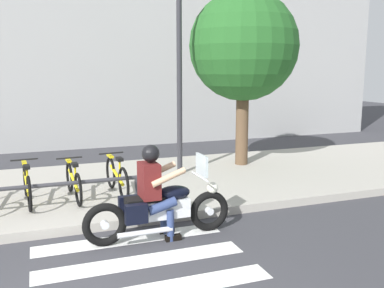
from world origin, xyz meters
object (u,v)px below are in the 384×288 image
object	(u,v)px
rider	(155,185)
bicycle_4	(27,185)
motorcycle	(160,209)
bicycle_6	(117,177)
tree_near_rack	(244,47)
bicycle_5	(73,181)
street_lamp	(179,57)

from	to	relation	value
rider	bicycle_4	bearing A→B (deg)	132.26
motorcycle	bicycle_6	xyz separation A→B (m)	(-0.28, 1.99, 0.04)
bicycle_6	tree_near_rack	bearing A→B (deg)	24.59
bicycle_5	bicycle_6	bearing A→B (deg)	-0.06
rider	street_lamp	size ratio (longest dim) A/B	0.31
bicycle_5	motorcycle	bearing A→B (deg)	-61.41
bicycle_6	street_lamp	distance (m)	3.05
bicycle_4	street_lamp	xyz separation A→B (m)	(3.25, 1.17, 2.29)
bicycle_6	tree_near_rack	size ratio (longest dim) A/B	0.36
bicycle_4	bicycle_6	size ratio (longest dim) A/B	1.02
bicycle_4	rider	bearing A→B (deg)	-47.74
tree_near_rack	motorcycle	bearing A→B (deg)	-131.49
bicycle_4	street_lamp	size ratio (longest dim) A/B	0.35
bicycle_5	bicycle_6	distance (m)	0.80
bicycle_5	bicycle_6	world-z (taller)	bicycle_6
bicycle_4	street_lamp	distance (m)	4.15
bicycle_4	bicycle_5	bearing A→B (deg)	0.03
bicycle_4	bicycle_5	distance (m)	0.80
bicycle_4	bicycle_5	size ratio (longest dim) A/B	1.03
bicycle_4	tree_near_rack	world-z (taller)	tree_near_rack
bicycle_4	bicycle_6	xyz separation A→B (m)	(1.60, -0.00, 0.01)
street_lamp	motorcycle	bearing A→B (deg)	-113.50
bicycle_4	bicycle_6	bearing A→B (deg)	-0.02
motorcycle	tree_near_rack	size ratio (longest dim) A/B	0.52
bicycle_4	street_lamp	world-z (taller)	street_lamp
street_lamp	tree_near_rack	size ratio (longest dim) A/B	1.06
rider	bicycle_5	world-z (taller)	rider
rider	bicycle_5	bearing A→B (deg)	116.86
motorcycle	bicycle_5	bearing A→B (deg)	118.59
motorcycle	bicycle_6	distance (m)	2.01
bicycle_5	tree_near_rack	size ratio (longest dim) A/B	0.36
bicycle_6	tree_near_rack	distance (m)	4.55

